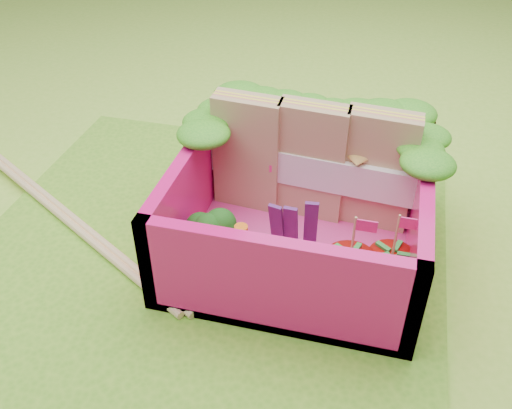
{
  "coord_description": "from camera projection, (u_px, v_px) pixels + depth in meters",
  "views": [
    {
      "loc": [
        0.87,
        -2.26,
        2.14
      ],
      "look_at": [
        0.25,
        0.16,
        0.28
      ],
      "focal_mm": 40.0,
      "sensor_mm": 36.0,
      "label": 1
    }
  ],
  "objects": [
    {
      "name": "ground",
      "position": [
        207.0,
        254.0,
        3.21
      ],
      "size": [
        14.0,
        14.0,
        0.0
      ],
      "primitive_type": "plane",
      "color": "#8DC938",
      "rests_on": "ground"
    },
    {
      "name": "placemat",
      "position": [
        207.0,
        252.0,
        3.2
      ],
      "size": [
        2.6,
        2.6,
        0.03
      ],
      "primitive_type": "cube",
      "color": "#62A826",
      "rests_on": "ground"
    },
    {
      "name": "bento_floor",
      "position": [
        298.0,
        243.0,
        3.2
      ],
      "size": [
        1.3,
        1.3,
        0.05
      ],
      "primitive_type": "cube",
      "color": "#E43A93",
      "rests_on": "placemat"
    },
    {
      "name": "bento_box",
      "position": [
        301.0,
        208.0,
        3.05
      ],
      "size": [
        1.3,
        1.3,
        0.55
      ],
      "color": "#E81374",
      "rests_on": "placemat"
    },
    {
      "name": "lettuce_ruffle",
      "position": [
        319.0,
        113.0,
        3.2
      ],
      "size": [
        1.43,
        0.77,
        0.11
      ],
      "color": "#238418",
      "rests_on": "bento_box"
    },
    {
      "name": "sandwich_stack",
      "position": [
        312.0,
        162.0,
        3.2
      ],
      "size": [
        1.25,
        0.27,
        0.69
      ],
      "color": "tan",
      "rests_on": "bento_floor"
    },
    {
      "name": "broccoli",
      "position": [
        209.0,
        233.0,
        2.96
      ],
      "size": [
        0.31,
        0.31,
        0.25
      ],
      "color": "#72AD54",
      "rests_on": "bento_floor"
    },
    {
      "name": "carrot_sticks",
      "position": [
        236.0,
        252.0,
        2.89
      ],
      "size": [
        0.12,
        0.13,
        0.29
      ],
      "color": "orange",
      "rests_on": "bento_floor"
    },
    {
      "name": "purple_wedges",
      "position": [
        293.0,
        230.0,
        2.95
      ],
      "size": [
        0.23,
        0.1,
        0.38
      ],
      "color": "#3D1854",
      "rests_on": "bento_floor"
    },
    {
      "name": "strawberry_left",
      "position": [
        348.0,
        275.0,
        2.76
      ],
      "size": [
        0.25,
        0.25,
        0.49
      ],
      "color": "red",
      "rests_on": "bento_floor"
    },
    {
      "name": "strawberry_right",
      "position": [
        389.0,
        271.0,
        2.8
      ],
      "size": [
        0.23,
        0.23,
        0.47
      ],
      "color": "red",
      "rests_on": "bento_floor"
    },
    {
      "name": "snap_peas",
      "position": [
        355.0,
        275.0,
        2.92
      ],
      "size": [
        0.57,
        0.58,
        0.05
      ],
      "color": "#5A9F32",
      "rests_on": "bento_floor"
    },
    {
      "name": "chopsticks",
      "position": [
        63.0,
        213.0,
        3.42
      ],
      "size": [
        2.08,
        1.22,
        0.04
      ],
      "color": "#E2B67C",
      "rests_on": "placemat"
    }
  ]
}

